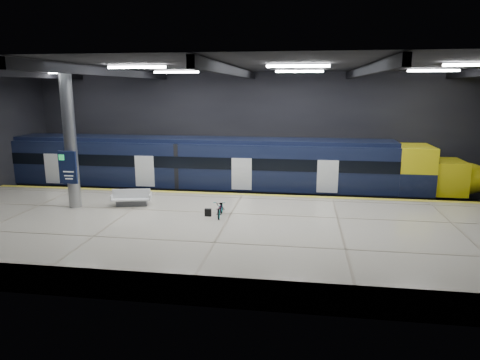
# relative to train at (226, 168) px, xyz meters

# --- Properties ---
(ground) EXTENTS (30.00, 30.00, 0.00)m
(ground) POSITION_rel_train_xyz_m (1.43, -5.50, -2.06)
(ground) COLOR black
(ground) RESTS_ON ground
(room_shell) EXTENTS (30.10, 16.10, 8.05)m
(room_shell) POSITION_rel_train_xyz_m (1.43, -5.49, 3.66)
(room_shell) COLOR black
(room_shell) RESTS_ON ground
(platform) EXTENTS (30.00, 11.00, 1.10)m
(platform) POSITION_rel_train_xyz_m (1.43, -8.00, -1.51)
(platform) COLOR beige
(platform) RESTS_ON ground
(safety_strip) EXTENTS (30.00, 0.40, 0.01)m
(safety_strip) POSITION_rel_train_xyz_m (1.43, -2.75, -0.95)
(safety_strip) COLOR gold
(safety_strip) RESTS_ON platform
(rails) EXTENTS (30.00, 1.52, 0.16)m
(rails) POSITION_rel_train_xyz_m (1.43, 0.00, -1.98)
(rails) COLOR gray
(rails) RESTS_ON ground
(train) EXTENTS (29.40, 2.84, 3.79)m
(train) POSITION_rel_train_xyz_m (0.00, 0.00, 0.00)
(train) COLOR black
(train) RESTS_ON ground
(bench) EXTENTS (2.10, 1.22, 0.87)m
(bench) POSITION_rel_train_xyz_m (-3.83, -5.88, -0.65)
(bench) COLOR #595B60
(bench) RESTS_ON platform
(bicycle) EXTENTS (0.64, 1.57, 0.81)m
(bicycle) POSITION_rel_train_xyz_m (1.02, -7.11, -0.55)
(bicycle) COLOR #99999E
(bicycle) RESTS_ON platform
(pannier_bag) EXTENTS (0.31, 0.19, 0.35)m
(pannier_bag) POSITION_rel_train_xyz_m (0.42, -7.11, -0.78)
(pannier_bag) COLOR black
(pannier_bag) RESTS_ON platform
(info_column) EXTENTS (0.90, 0.78, 6.90)m
(info_column) POSITION_rel_train_xyz_m (-6.57, -6.52, 2.40)
(info_column) COLOR #9EA0A5
(info_column) RESTS_ON platform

